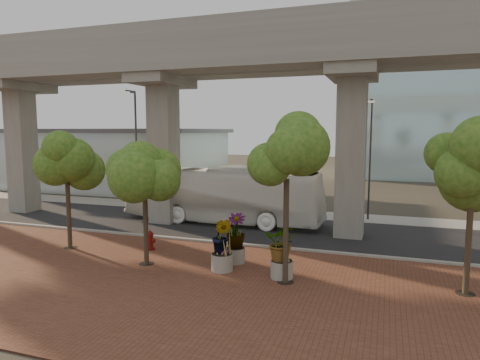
% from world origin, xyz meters
% --- Properties ---
extents(ground, '(160.00, 160.00, 0.00)m').
position_xyz_m(ground, '(0.00, 0.00, 0.00)').
color(ground, '#353126').
rests_on(ground, ground).
extents(brick_plaza, '(70.00, 13.00, 0.06)m').
position_xyz_m(brick_plaza, '(0.00, -8.00, 0.03)').
color(brick_plaza, brown).
rests_on(brick_plaza, ground).
extents(asphalt_road, '(90.00, 8.00, 0.04)m').
position_xyz_m(asphalt_road, '(0.00, 2.00, 0.02)').
color(asphalt_road, black).
rests_on(asphalt_road, ground).
extents(curb_strip, '(70.00, 0.25, 0.16)m').
position_xyz_m(curb_strip, '(0.00, -2.00, 0.08)').
color(curb_strip, '#9B9890').
rests_on(curb_strip, ground).
extents(far_sidewalk, '(90.00, 3.00, 0.06)m').
position_xyz_m(far_sidewalk, '(0.00, 7.50, 0.03)').
color(far_sidewalk, '#9B9890').
rests_on(far_sidewalk, ground).
extents(transit_viaduct, '(72.00, 5.60, 12.40)m').
position_xyz_m(transit_viaduct, '(0.00, 2.00, 7.29)').
color(transit_viaduct, gray).
rests_on(transit_viaduct, ground).
extents(station_pavilion, '(23.00, 13.00, 6.30)m').
position_xyz_m(station_pavilion, '(-20.00, 16.00, 3.22)').
color(station_pavilion, silver).
rests_on(station_pavilion, ground).
extents(transit_bus, '(13.47, 3.57, 3.73)m').
position_xyz_m(transit_bus, '(-2.32, 3.13, 1.86)').
color(transit_bus, white).
rests_on(transit_bus, ground).
extents(fire_hydrant, '(0.50, 0.45, 1.00)m').
position_xyz_m(fire_hydrant, '(-3.35, -4.34, 0.54)').
color(fire_hydrant, maroon).
rests_on(fire_hydrant, ground).
extents(planter_front, '(2.07, 2.07, 2.28)m').
position_xyz_m(planter_front, '(4.00, -6.27, 1.44)').
color(planter_front, '#AEA89D').
rests_on(planter_front, ground).
extents(planter_right, '(2.15, 2.15, 2.30)m').
position_xyz_m(planter_right, '(1.50, -4.94, 1.45)').
color(planter_right, '#A9A699').
rests_on(planter_right, ground).
extents(planter_left, '(2.11, 2.11, 2.32)m').
position_xyz_m(planter_left, '(1.32, -6.19, 1.47)').
color(planter_left, gray).
rests_on(planter_left, ground).
extents(street_tree_far_west, '(3.50, 3.50, 6.08)m').
position_xyz_m(street_tree_far_west, '(-7.49, -5.39, 4.52)').
color(street_tree_far_west, '#463728').
rests_on(street_tree_far_west, ground).
extents(street_tree_near_west, '(3.79, 3.79, 6.22)m').
position_xyz_m(street_tree_near_west, '(-2.29, -6.46, 4.53)').
color(street_tree_near_west, '#463728').
rests_on(street_tree_near_west, ground).
extents(street_tree_near_east, '(3.50, 3.50, 6.81)m').
position_xyz_m(street_tree_near_east, '(4.26, -6.72, 5.24)').
color(street_tree_near_east, '#463728').
rests_on(street_tree_near_east, ground).
extents(street_tree_far_east, '(3.75, 3.75, 6.51)m').
position_xyz_m(street_tree_far_east, '(10.90, -5.73, 4.84)').
color(street_tree_far_east, '#463728').
rests_on(street_tree_far_east, ground).
extents(streetlamp_west, '(0.45, 1.31, 9.06)m').
position_xyz_m(streetlamp_west, '(-10.33, 5.38, 5.29)').
color(streetlamp_west, '#323237').
rests_on(streetlamp_west, ground).
extents(streetlamp_east, '(0.40, 1.18, 8.12)m').
position_xyz_m(streetlamp_east, '(6.85, 7.08, 4.74)').
color(streetlamp_east, '#2D2C31').
rests_on(streetlamp_east, ground).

